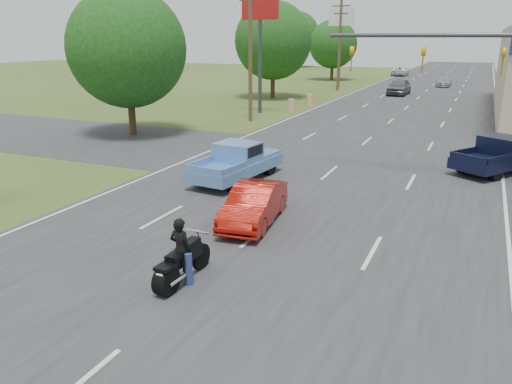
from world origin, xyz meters
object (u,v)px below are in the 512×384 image
at_px(distant_car_white, 400,71).
at_px(navy_pickup, 502,154).
at_px(distant_car_grey, 399,87).
at_px(rider, 181,253).
at_px(red_convertible, 254,205).
at_px(motorcycle, 180,265).
at_px(distant_car_silver, 444,82).
at_px(blue_pickup, 238,161).

bearing_deg(distant_car_white, navy_pickup, 101.91).
bearing_deg(distant_car_grey, rider, -85.73).
distance_m(red_convertible, rider, 4.60).
bearing_deg(distant_car_grey, motorcycle, -85.74).
relative_size(red_convertible, distant_car_silver, 0.94).
xyz_separation_m(red_convertible, navy_pickup, (7.56, 10.68, 0.18)).
bearing_deg(blue_pickup, distant_car_white, 99.15).
relative_size(red_convertible, distant_car_grey, 0.80).
xyz_separation_m(blue_pickup, navy_pickup, (10.38, 6.11, 0.00)).
distance_m(red_convertible, distant_car_grey, 41.42).
bearing_deg(distant_car_silver, motorcycle, -92.00).
relative_size(navy_pickup, distant_car_grey, 1.05).
bearing_deg(distant_car_grey, navy_pickup, -71.15).
relative_size(motorcycle, distant_car_grey, 0.46).
xyz_separation_m(blue_pickup, distant_car_white, (-3.18, 65.02, -0.12)).
bearing_deg(rider, motorcycle, 90.00).
height_order(distant_car_grey, distant_car_white, distant_car_grey).
height_order(rider, distant_car_grey, distant_car_grey).
distance_m(rider, distant_car_silver, 57.81).
xyz_separation_m(motorcycle, navy_pickup, (7.46, 15.35, 0.31)).
distance_m(motorcycle, distant_car_white, 74.50).
xyz_separation_m(distant_car_grey, distant_car_white, (-4.21, 28.20, -0.13)).
bearing_deg(blue_pickup, navy_pickup, 36.83).
distance_m(distant_car_grey, distant_car_silver, 12.34).
distance_m(motorcycle, distant_car_silver, 57.87).
bearing_deg(motorcycle, distant_car_silver, 90.29).
xyz_separation_m(red_convertible, motorcycle, (0.10, -4.66, -0.14)).
xyz_separation_m(red_convertible, blue_pickup, (-2.82, 4.57, 0.18)).
bearing_deg(rider, blue_pickup, -70.32).
distance_m(distant_car_grey, distant_car_white, 28.52).
relative_size(motorcycle, rider, 1.39).
xyz_separation_m(red_convertible, distant_car_grey, (-1.79, 41.39, 0.19)).
height_order(motorcycle, distant_car_grey, distant_car_grey).
xyz_separation_m(motorcycle, rider, (0.00, 0.06, 0.31)).
bearing_deg(distant_car_white, blue_pickup, 91.74).
xyz_separation_m(rider, distant_car_grey, (-1.90, 45.99, 0.02)).
relative_size(navy_pickup, distant_car_silver, 1.24).
height_order(motorcycle, navy_pickup, navy_pickup).
relative_size(red_convertible, navy_pickup, 0.76).
height_order(distant_car_silver, distant_car_white, distant_car_white).
relative_size(red_convertible, rider, 2.40).
height_order(rider, navy_pickup, rider).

